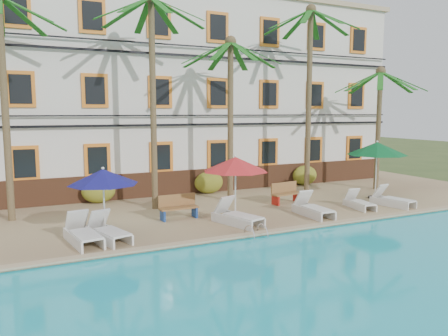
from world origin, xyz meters
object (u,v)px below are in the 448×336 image
palm_a (3,75)px  bench_left (178,207)px  lounger_f (392,199)px  pool_ladder (256,235)px  umbrella_green (377,149)px  lounger_e (359,202)px  lounger_a (83,233)px  palm_c (230,95)px  palm_e (379,109)px  bench_right (285,193)px  umbrella_blue (103,177)px  lounger_c (237,216)px  palm_d (309,76)px  palm_b (152,73)px  lounger_d (312,208)px  umbrella_red (235,165)px  lounger_b (108,231)px

palm_a → bench_left: bearing=-22.8°
lounger_f → pool_ladder: size_ratio=2.66×
umbrella_green → lounger_e: bearing=-149.0°
lounger_a → pool_ladder: size_ratio=2.87×
palm_a → pool_ladder: palm_a is taller
palm_c → pool_ladder: (-1.76, -5.49, -4.81)m
umbrella_green → bench_left: size_ratio=1.82×
palm_e → bench_right: bearing=-171.0°
umbrella_blue → lounger_c: size_ratio=1.04×
palm_d → palm_e: bearing=-6.9°
palm_b → lounger_f: palm_b is taller
lounger_f → pool_ladder: lounger_f is taller
palm_c → lounger_f: (5.88, -4.00, -4.52)m
palm_b → lounger_d: (5.22, -3.93, -5.34)m
umbrella_red → lounger_f: (7.33, -0.65, -1.83)m
lounger_c → palm_a: bearing=150.7°
umbrella_red → palm_a: bearing=154.8°
umbrella_red → umbrella_green: umbrella_green is taller
palm_d → lounger_d: size_ratio=4.57×
umbrella_green → lounger_e: umbrella_green is taller
palm_e → umbrella_green: size_ratio=2.32×
lounger_f → umbrella_blue: bearing=176.8°
palm_d → umbrella_red: (-5.72, -3.33, -3.70)m
lounger_c → lounger_e: 5.91m
lounger_f → lounger_b: bearing=179.7°
palm_b → umbrella_blue: palm_b is taller
lounger_d → bench_left: lounger_d is taller
palm_c → lounger_f: bearing=-34.2°
lounger_a → lounger_f: 12.93m
palm_c → lounger_b: (-6.30, -3.94, -4.51)m
palm_b → bench_right: 7.76m
umbrella_green → lounger_c: (-8.12, -1.47, -2.03)m
lounger_d → lounger_f: bearing=0.2°
umbrella_green → bench_left: 9.93m
palm_c → lounger_e: size_ratio=4.25×
umbrella_red → lounger_b: size_ratio=1.20×
palm_d → bench_right: (-2.27, -1.50, -5.35)m
palm_a → palm_d: palm_d is taller
lounger_e → palm_e: bearing=38.1°
bench_right → lounger_a: bearing=-165.2°
lounger_b → bench_left: bearing=30.4°
bench_left → pool_ladder: bearing=-64.9°
lounger_e → palm_c: bearing=138.4°
bench_right → pool_ladder: bench_right is taller
palm_a → palm_d: size_ratio=0.92×
palm_b → lounger_f: 11.57m
palm_a → lounger_a: size_ratio=3.94×
umbrella_green → lounger_b: umbrella_green is taller
palm_a → lounger_a: (2.02, -4.16, -5.07)m
lounger_a → pool_ladder: 5.53m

